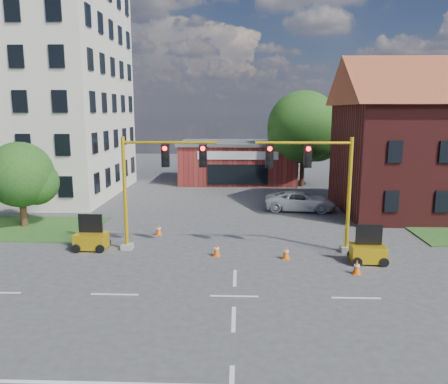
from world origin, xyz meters
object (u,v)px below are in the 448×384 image
at_px(trailer_west, 91,239).
at_px(pickup_white, 300,201).
at_px(signal_mast_east, 318,180).
at_px(trailer_east, 368,251).
at_px(signal_mast_west, 155,179).

xyz_separation_m(trailer_west, pickup_white, (12.78, 10.04, 0.14)).
height_order(signal_mast_east, trailer_east, signal_mast_east).
distance_m(signal_mast_east, pickup_white, 10.44).
relative_size(signal_mast_west, pickup_white, 1.16).
relative_size(signal_mast_west, trailer_east, 3.28).
xyz_separation_m(signal_mast_east, pickup_white, (0.48, 9.93, -3.18)).
distance_m(trailer_west, pickup_white, 16.25).
bearing_deg(pickup_white, signal_mast_east, -178.11).
relative_size(trailer_west, trailer_east, 1.01).
height_order(signal_mast_west, pickup_white, signal_mast_west).
bearing_deg(trailer_east, pickup_white, 101.72).
distance_m(signal_mast_east, trailer_west, 12.74).
relative_size(signal_mast_west, signal_mast_east, 1.00).
relative_size(signal_mast_west, trailer_west, 3.23).
distance_m(trailer_west, trailer_east, 14.69).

